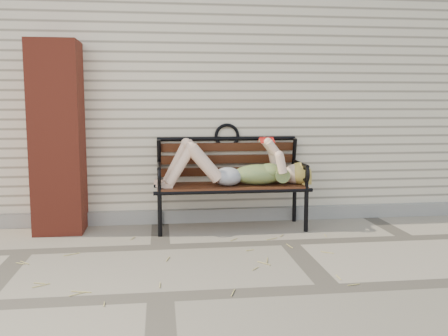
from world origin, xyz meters
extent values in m
plane|color=gray|center=(0.00, 0.00, 0.00)|extent=(80.00, 80.00, 0.00)
cube|color=beige|center=(0.00, 3.00, 1.50)|extent=(8.00, 4.00, 3.00)
cube|color=#A19E92|center=(0.00, 0.97, 0.07)|extent=(8.00, 0.10, 0.15)
cube|color=maroon|center=(-2.30, 0.75, 1.00)|extent=(0.50, 0.50, 2.00)
cylinder|color=black|center=(-1.25, 0.39, 0.23)|extent=(0.05, 0.05, 0.47)
cylinder|color=black|center=(-1.25, 0.86, 0.23)|extent=(0.05, 0.05, 0.47)
cylinder|color=black|center=(0.29, 0.39, 0.23)|extent=(0.05, 0.05, 0.47)
cylinder|color=black|center=(0.29, 0.86, 0.23)|extent=(0.05, 0.05, 0.47)
cube|color=#532315|center=(-0.48, 0.62, 0.47)|extent=(1.59, 0.51, 0.03)
cylinder|color=black|center=(-0.48, 0.39, 0.45)|extent=(1.67, 0.04, 0.04)
cylinder|color=black|center=(-0.48, 0.86, 0.45)|extent=(1.67, 0.04, 0.04)
torus|color=black|center=(-0.48, 0.97, 0.99)|extent=(0.29, 0.04, 0.29)
ellipsoid|color=#0A444B|center=(-0.19, 0.59, 0.59)|extent=(0.56, 0.32, 0.22)
ellipsoid|color=#0A444B|center=(-0.06, 0.59, 0.63)|extent=(0.27, 0.31, 0.17)
ellipsoid|color=#ABABB0|center=(-0.52, 0.59, 0.58)|extent=(0.31, 0.35, 0.20)
sphere|color=beige|center=(0.22, 0.59, 0.59)|extent=(0.23, 0.23, 0.23)
ellipsoid|color=#E7C657|center=(0.27, 0.59, 0.60)|extent=(0.26, 0.26, 0.24)
cube|color=#B21914|center=(-0.10, 0.59, 0.99)|extent=(0.15, 0.02, 0.02)
cube|color=white|center=(-0.10, 0.55, 0.96)|extent=(0.15, 0.09, 0.05)
cube|color=white|center=(-0.10, 0.64, 0.96)|extent=(0.15, 0.09, 0.05)
cube|color=#B21914|center=(-0.10, 0.55, 0.97)|extent=(0.16, 0.10, 0.05)
cube|color=#B21914|center=(-0.10, 0.64, 0.97)|extent=(0.16, 0.10, 0.05)
cylinder|color=tan|center=(-0.54, -0.86, 0.01)|extent=(0.09, 0.08, 0.01)
cylinder|color=tan|center=(-2.36, -0.42, 0.01)|extent=(0.11, 0.04, 0.01)
cylinder|color=tan|center=(-0.66, 0.15, 0.01)|extent=(0.09, 0.07, 0.01)
cylinder|color=tan|center=(0.51, -0.06, 0.01)|extent=(0.09, 0.13, 0.01)
cylinder|color=tan|center=(0.28, -0.27, 0.01)|extent=(0.14, 0.08, 0.01)
cylinder|color=tan|center=(-0.40, -0.47, 0.01)|extent=(0.08, 0.02, 0.01)
cylinder|color=tan|center=(-1.42, -0.53, 0.01)|extent=(0.14, 0.03, 0.01)
cylinder|color=tan|center=(-2.37, 0.27, 0.01)|extent=(0.06, 0.10, 0.01)
cylinder|color=tan|center=(0.02, -0.91, 0.01)|extent=(0.11, 0.05, 0.01)
cylinder|color=tan|center=(-1.86, -0.14, 0.01)|extent=(0.08, 0.04, 0.01)
cylinder|color=tan|center=(-1.30, 0.23, 0.01)|extent=(0.08, 0.04, 0.01)
cylinder|color=tan|center=(-1.52, -0.51, 0.01)|extent=(0.11, 0.05, 0.01)
cylinder|color=tan|center=(-0.81, -1.29, 0.01)|extent=(0.07, 0.14, 0.01)
cylinder|color=tan|center=(-1.12, -0.85, 0.01)|extent=(0.02, 0.08, 0.01)
cylinder|color=tan|center=(-2.09, -0.23, 0.01)|extent=(0.07, 0.07, 0.01)
cylinder|color=tan|center=(-1.63, -0.10, 0.01)|extent=(0.09, 0.02, 0.01)
cylinder|color=tan|center=(-0.21, -1.27, 0.01)|extent=(0.10, 0.02, 0.01)
cylinder|color=tan|center=(-0.40, -0.49, 0.01)|extent=(0.07, 0.06, 0.01)
cylinder|color=tan|center=(-2.08, -0.60, 0.01)|extent=(0.04, 0.11, 0.01)
cylinder|color=tan|center=(-0.45, -1.21, 0.01)|extent=(0.09, 0.06, 0.01)
cylinder|color=tan|center=(0.06, 0.03, 0.01)|extent=(0.11, 0.10, 0.01)
cylinder|color=tan|center=(-0.72, 0.22, 0.01)|extent=(0.10, 0.06, 0.01)
cylinder|color=tan|center=(-2.03, -0.74, 0.01)|extent=(0.02, 0.07, 0.01)
cylinder|color=tan|center=(0.01, -0.49, 0.01)|extent=(0.05, 0.12, 0.01)
camera|label=1|loc=(-1.24, -4.65, 1.35)|focal=40.00mm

